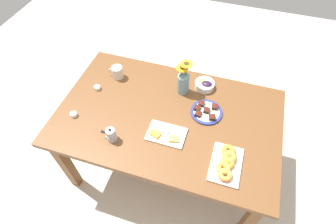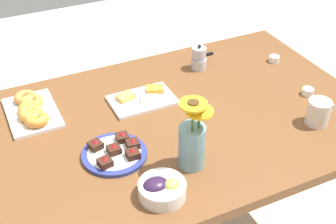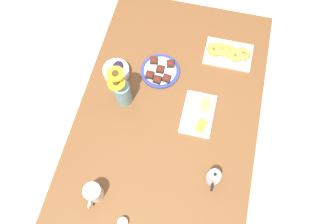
% 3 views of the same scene
% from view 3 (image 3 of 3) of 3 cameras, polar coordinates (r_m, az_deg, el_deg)
% --- Properties ---
extents(ground_plane, '(6.00, 6.00, 0.00)m').
position_cam_3_polar(ground_plane, '(2.52, -0.00, -7.01)').
color(ground_plane, beige).
extents(dining_table, '(1.60, 1.00, 0.74)m').
position_cam_3_polar(dining_table, '(1.90, -0.00, -1.49)').
color(dining_table, brown).
rests_on(dining_table, ground_plane).
extents(coffee_mug, '(0.12, 0.09, 0.10)m').
position_cam_3_polar(coffee_mug, '(1.69, -12.86, -13.55)').
color(coffee_mug, beige).
rests_on(coffee_mug, dining_table).
extents(grape_bowl, '(0.15, 0.15, 0.07)m').
position_cam_3_polar(grape_bowl, '(1.93, -8.99, 7.08)').
color(grape_bowl, white).
rests_on(grape_bowl, dining_table).
extents(cheese_platter, '(0.26, 0.17, 0.03)m').
position_cam_3_polar(cheese_platter, '(1.82, 5.36, -0.40)').
color(cheese_platter, white).
rests_on(cheese_platter, dining_table).
extents(croissant_platter, '(0.19, 0.29, 0.05)m').
position_cam_3_polar(croissant_platter, '(2.02, 10.43, 10.15)').
color(croissant_platter, white).
rests_on(croissant_platter, dining_table).
extents(jam_cup_honey, '(0.05, 0.05, 0.03)m').
position_cam_3_polar(jam_cup_honey, '(1.68, -7.87, -18.50)').
color(jam_cup_honey, white).
rests_on(jam_cup_honey, dining_table).
extents(dessert_plate, '(0.23, 0.23, 0.05)m').
position_cam_3_polar(dessert_plate, '(1.93, -1.38, 7.15)').
color(dessert_plate, navy).
rests_on(dessert_plate, dining_table).
extents(flower_vase, '(0.12, 0.11, 0.27)m').
position_cam_3_polar(flower_vase, '(1.79, -8.00, 3.53)').
color(flower_vase, '#6B939E').
rests_on(flower_vase, dining_table).
extents(moka_pot, '(0.11, 0.07, 0.12)m').
position_cam_3_polar(moka_pot, '(1.68, 7.93, -11.19)').
color(moka_pot, '#B7B7BC').
rests_on(moka_pot, dining_table).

